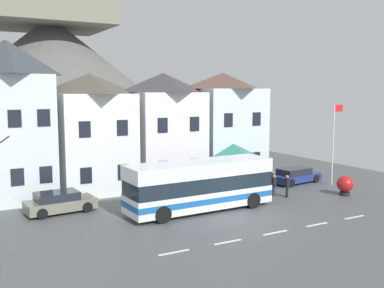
{
  "coord_description": "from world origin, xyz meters",
  "views": [
    {
      "loc": [
        -14.98,
        -20.76,
        7.53
      ],
      "look_at": [
        -0.2,
        5.98,
        3.83
      ],
      "focal_mm": 41.88,
      "sensor_mm": 36.0,
      "label": 1
    }
  ],
  "objects_px": {
    "transit_bus": "(200,186)",
    "flagpole": "(334,138)",
    "hilltop_castle": "(52,82)",
    "townhouse_02": "(164,129)",
    "bus_shelter": "(233,152)",
    "pedestrian_00": "(274,184)",
    "pedestrian_01": "(287,185)",
    "parked_car_02": "(60,202)",
    "pedestrian_03": "(254,184)",
    "harbour_buoy": "(345,185)",
    "parked_car_01": "(236,180)",
    "townhouse_01": "(91,132)",
    "public_bench": "(242,178)",
    "townhouse_00": "(9,121)",
    "townhouse_03": "(222,125)",
    "parked_car_00": "(295,176)",
    "pedestrian_02": "(273,181)"
  },
  "relations": [
    {
      "from": "bus_shelter",
      "to": "townhouse_01",
      "type": "bearing_deg",
      "value": 148.35
    },
    {
      "from": "townhouse_01",
      "to": "transit_bus",
      "type": "xyz_separation_m",
      "value": [
        4.19,
        -9.21,
        -2.8
      ]
    },
    {
      "from": "townhouse_02",
      "to": "public_bench",
      "type": "height_order",
      "value": "townhouse_02"
    },
    {
      "from": "public_bench",
      "to": "pedestrian_01",
      "type": "bearing_deg",
      "value": -88.11
    },
    {
      "from": "hilltop_castle",
      "to": "townhouse_02",
      "type": "bearing_deg",
      "value": -78.15
    },
    {
      "from": "townhouse_03",
      "to": "flagpole",
      "type": "distance_m",
      "value": 9.41
    },
    {
      "from": "bus_shelter",
      "to": "parked_car_01",
      "type": "bearing_deg",
      "value": 44.56
    },
    {
      "from": "pedestrian_01",
      "to": "harbour_buoy",
      "type": "height_order",
      "value": "pedestrian_01"
    },
    {
      "from": "townhouse_00",
      "to": "harbour_buoy",
      "type": "xyz_separation_m",
      "value": [
        21.03,
        -10.32,
        -4.64
      ]
    },
    {
      "from": "parked_car_00",
      "to": "parked_car_01",
      "type": "relative_size",
      "value": 1.12
    },
    {
      "from": "parked_car_01",
      "to": "flagpole",
      "type": "relative_size",
      "value": 0.64
    },
    {
      "from": "pedestrian_00",
      "to": "parked_car_01",
      "type": "bearing_deg",
      "value": 103.08
    },
    {
      "from": "townhouse_00",
      "to": "public_bench",
      "type": "height_order",
      "value": "townhouse_00"
    },
    {
      "from": "hilltop_castle",
      "to": "harbour_buoy",
      "type": "bearing_deg",
      "value": -65.84
    },
    {
      "from": "pedestrian_02",
      "to": "harbour_buoy",
      "type": "height_order",
      "value": "pedestrian_02"
    },
    {
      "from": "townhouse_01",
      "to": "townhouse_02",
      "type": "distance_m",
      "value": 5.82
    },
    {
      "from": "pedestrian_03",
      "to": "harbour_buoy",
      "type": "relative_size",
      "value": 1.09
    },
    {
      "from": "townhouse_03",
      "to": "parked_car_02",
      "type": "relative_size",
      "value": 2.09
    },
    {
      "from": "harbour_buoy",
      "to": "public_bench",
      "type": "bearing_deg",
      "value": 121.08
    },
    {
      "from": "hilltop_castle",
      "to": "townhouse_00",
      "type": "bearing_deg",
      "value": -109.25
    },
    {
      "from": "parked_car_00",
      "to": "pedestrian_00",
      "type": "height_order",
      "value": "pedestrian_00"
    },
    {
      "from": "parked_car_01",
      "to": "parked_car_02",
      "type": "relative_size",
      "value": 0.96
    },
    {
      "from": "townhouse_02",
      "to": "bus_shelter",
      "type": "bearing_deg",
      "value": -56.88
    },
    {
      "from": "pedestrian_02",
      "to": "flagpole",
      "type": "distance_m",
      "value": 6.6
    },
    {
      "from": "public_bench",
      "to": "flagpole",
      "type": "xyz_separation_m",
      "value": [
        6.14,
        -3.79,
        3.3
      ]
    },
    {
      "from": "townhouse_01",
      "to": "townhouse_02",
      "type": "relative_size",
      "value": 0.99
    },
    {
      "from": "townhouse_01",
      "to": "pedestrian_00",
      "type": "distance_m",
      "value": 14.08
    },
    {
      "from": "pedestrian_03",
      "to": "hilltop_castle",
      "type": "bearing_deg",
      "value": 106.38
    },
    {
      "from": "parked_car_02",
      "to": "pedestrian_03",
      "type": "relative_size",
      "value": 2.76
    },
    {
      "from": "pedestrian_00",
      "to": "pedestrian_01",
      "type": "distance_m",
      "value": 0.92
    },
    {
      "from": "townhouse_01",
      "to": "public_bench",
      "type": "bearing_deg",
      "value": -19.06
    },
    {
      "from": "bus_shelter",
      "to": "pedestrian_00",
      "type": "bearing_deg",
      "value": -59.54
    },
    {
      "from": "transit_bus",
      "to": "pedestrian_01",
      "type": "xyz_separation_m",
      "value": [
        7.15,
        0.11,
        -0.74
      ]
    },
    {
      "from": "parked_car_00",
      "to": "pedestrian_02",
      "type": "bearing_deg",
      "value": -161.22
    },
    {
      "from": "pedestrian_01",
      "to": "parked_car_02",
      "type": "bearing_deg",
      "value": 166.14
    },
    {
      "from": "transit_bus",
      "to": "flagpole",
      "type": "bearing_deg",
      "value": 5.18
    },
    {
      "from": "townhouse_02",
      "to": "parked_car_02",
      "type": "distance_m",
      "value": 11.28
    },
    {
      "from": "pedestrian_02",
      "to": "flagpole",
      "type": "height_order",
      "value": "flagpole"
    },
    {
      "from": "bus_shelter",
      "to": "parked_car_01",
      "type": "height_order",
      "value": "bus_shelter"
    },
    {
      "from": "townhouse_00",
      "to": "harbour_buoy",
      "type": "bearing_deg",
      "value": -26.13
    },
    {
      "from": "transit_bus",
      "to": "parked_car_02",
      "type": "bearing_deg",
      "value": 152.48
    },
    {
      "from": "townhouse_00",
      "to": "harbour_buoy",
      "type": "relative_size",
      "value": 7.57
    },
    {
      "from": "townhouse_02",
      "to": "parked_car_02",
      "type": "bearing_deg",
      "value": -152.59
    },
    {
      "from": "pedestrian_01",
      "to": "townhouse_02",
      "type": "bearing_deg",
      "value": 122.85
    },
    {
      "from": "townhouse_00",
      "to": "pedestrian_01",
      "type": "xyz_separation_m",
      "value": [
        17.06,
        -8.69,
        -4.59
      ]
    },
    {
      "from": "parked_car_01",
      "to": "pedestrian_00",
      "type": "xyz_separation_m",
      "value": [
        0.83,
        -3.57,
        0.22
      ]
    },
    {
      "from": "pedestrian_01",
      "to": "harbour_buoy",
      "type": "distance_m",
      "value": 4.29
    },
    {
      "from": "public_bench",
      "to": "parked_car_01",
      "type": "bearing_deg",
      "value": -141.97
    },
    {
      "from": "parked_car_01",
      "to": "parked_car_02",
      "type": "height_order",
      "value": "parked_car_02"
    },
    {
      "from": "townhouse_00",
      "to": "townhouse_02",
      "type": "xyz_separation_m",
      "value": [
        11.52,
        -0.11,
        -1.0
      ]
    }
  ]
}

